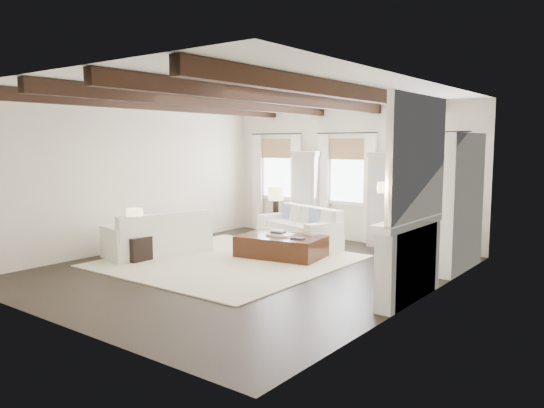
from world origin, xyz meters
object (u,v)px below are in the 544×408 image
Objects in this scene: sofa_left at (159,238)px; side_table_back at (276,225)px; sofa_back at (301,230)px; ottoman at (281,247)px; side_table_front at (136,249)px.

sofa_left reaches higher than side_table_back.
sofa_back is at bearing -27.18° from side_table_back.
ottoman is 2.33m from side_table_back.
sofa_back is 3.66m from side_table_front.
sofa_back is 1.26m from ottoman.
side_table_back is (0.68, 3.14, -0.06)m from sofa_left.
side_table_back is (0.61, 3.80, 0.06)m from side_table_front.
sofa_back is 3.14m from sofa_left.
sofa_left is 3.22m from side_table_back.
ottoman is at bearing 43.84° from side_table_front.
ottoman is 2.90m from side_table_front.
sofa_left is 1.36× the size of ottoman.
ottoman is 3.42× the size of side_table_front.
side_table_front is 0.80× the size of side_table_back.
side_table_back is at bearing 80.87° from side_table_front.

